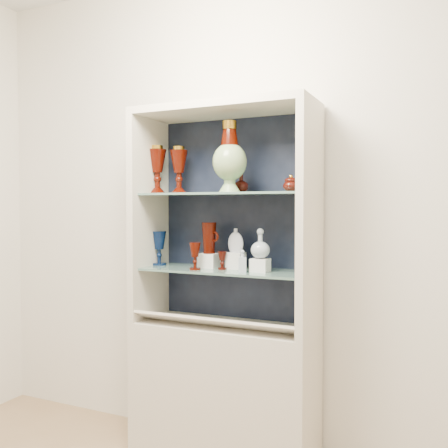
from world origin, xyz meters
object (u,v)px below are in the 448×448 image
at_px(lidded_bowl, 291,183).
at_px(pedestal_lamp_right, 179,170).
at_px(ruby_decanter_a, 241,174).
at_px(cameo_medallion, 310,240).
at_px(ruby_decanter_b, 307,171).
at_px(clear_square_bottle, 242,261).
at_px(pedestal_lamp_left, 157,170).
at_px(enamel_urn, 230,157).
at_px(clear_round_decanter, 260,244).
at_px(ruby_goblet_small, 222,260).
at_px(cobalt_goblet, 159,248).
at_px(ruby_pitcher, 209,238).
at_px(ruby_goblet_tall, 195,256).
at_px(flat_flask, 236,240).

bearing_deg(lidded_bowl, pedestal_lamp_right, 177.52).
relative_size(ruby_decanter_a, cameo_medallion, 1.53).
relative_size(pedestal_lamp_right, ruby_decanter_b, 1.23).
height_order(ruby_decanter_a, ruby_decanter_b, ruby_decanter_b).
relative_size(ruby_decanter_a, clear_square_bottle, 1.76).
bearing_deg(pedestal_lamp_left, enamel_urn, -9.36).
bearing_deg(clear_round_decanter, ruby_goblet_small, 178.45).
distance_m(enamel_urn, clear_square_bottle, 0.55).
bearing_deg(ruby_decanter_a, cobalt_goblet, -175.66).
xyz_separation_m(pedestal_lamp_right, ruby_decanter_a, (0.37, 0.03, -0.03)).
height_order(cobalt_goblet, ruby_pitcher, ruby_pitcher).
bearing_deg(enamel_urn, ruby_decanter_b, 19.79).
bearing_deg(enamel_urn, lidded_bowl, 13.11).
bearing_deg(clear_round_decanter, clear_square_bottle, -143.25).
xyz_separation_m(pedestal_lamp_left, ruby_goblet_tall, (0.30, -0.09, -0.49)).
height_order(clear_round_decanter, cameo_medallion, cameo_medallion).
xyz_separation_m(ruby_decanter_b, ruby_pitcher, (-0.55, -0.03, -0.36)).
distance_m(enamel_urn, flat_flask, 0.46).
xyz_separation_m(ruby_decanter_a, flat_flask, (-0.03, -0.01, -0.37)).
bearing_deg(pedestal_lamp_left, ruby_decanter_a, 6.07).
bearing_deg(clear_round_decanter, ruby_goblet_tall, -169.38).
distance_m(pedestal_lamp_left, cobalt_goblet, 0.46).
bearing_deg(ruby_decanter_b, ruby_goblet_small, -171.12).
bearing_deg(cameo_medallion, ruby_pitcher, -177.52).
bearing_deg(pedestal_lamp_left, pedestal_lamp_right, 8.29).
distance_m(pedestal_lamp_right, ruby_goblet_small, 0.58).
relative_size(ruby_decanter_b, cameo_medallion, 1.61).
bearing_deg(lidded_bowl, flat_flask, 171.23).
relative_size(pedestal_lamp_left, lidded_bowl, 3.06).
distance_m(pedestal_lamp_right, lidded_bowl, 0.68).
bearing_deg(cobalt_goblet, ruby_decanter_b, 2.51).
xyz_separation_m(ruby_decanter_b, clear_round_decanter, (-0.23, -0.08, -0.38)).
distance_m(ruby_decanter_b, cobalt_goblet, 0.98).
xyz_separation_m(ruby_decanter_b, lidded_bowl, (-0.07, -0.06, -0.06)).
relative_size(pedestal_lamp_right, cobalt_goblet, 1.35).
xyz_separation_m(ruby_decanter_a, clear_square_bottle, (0.06, -0.14, -0.47)).
bearing_deg(ruby_pitcher, lidded_bowl, 14.19).
distance_m(pedestal_lamp_right, clear_square_bottle, 0.67).
bearing_deg(enamel_urn, ruby_goblet_small, 138.28).
relative_size(enamel_urn, ruby_goblet_small, 3.74).
height_order(clear_square_bottle, clear_round_decanter, clear_round_decanter).
height_order(pedestal_lamp_right, ruby_goblet_tall, pedestal_lamp_right).
bearing_deg(lidded_bowl, ruby_decanter_b, 43.46).
bearing_deg(cameo_medallion, flat_flask, -176.34).
xyz_separation_m(pedestal_lamp_right, cobalt_goblet, (-0.13, -0.00, -0.45)).
relative_size(enamel_urn, ruby_decanter_b, 1.70).
xyz_separation_m(ruby_decanter_b, ruby_goblet_small, (-0.45, -0.07, -0.48)).
xyz_separation_m(pedestal_lamp_left, cobalt_goblet, (0.00, 0.02, -0.46)).
bearing_deg(ruby_decanter_b, flat_flask, -178.15).
relative_size(clear_square_bottle, cameo_medallion, 0.87).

